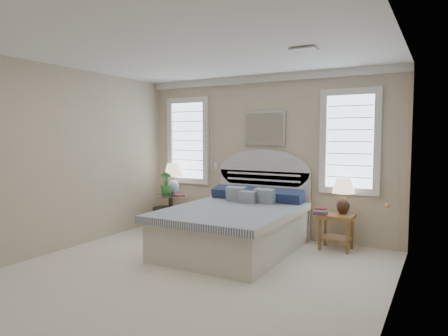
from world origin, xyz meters
TOP-DOWN VIEW (x-y plane):
  - floor at (0.00, 0.00)m, footprint 4.50×5.00m
  - ceiling at (0.00, 0.00)m, footprint 4.50×5.00m
  - wall_back at (0.00, 2.50)m, footprint 4.50×0.02m
  - wall_left at (-2.25, 0.00)m, footprint 0.02×5.00m
  - wall_right at (2.25, 0.00)m, footprint 0.02×5.00m
  - crown_molding at (0.00, 2.46)m, footprint 4.50×0.08m
  - hvac_vent at (1.20, 0.80)m, footprint 0.30×0.20m
  - switch_plate at (-0.95, 2.48)m, footprint 0.08×0.01m
  - window_left at (-1.55, 2.48)m, footprint 0.90×0.06m
  - window_right at (1.40, 2.48)m, footprint 0.90×0.06m
  - painting at (0.00, 2.46)m, footprint 0.74×0.04m
  - closet_door at (2.23, 1.20)m, footprint 0.02×1.80m
  - bed at (0.00, 1.46)m, footprint 1.72×2.28m
  - side_table_left at (-1.65, 2.05)m, footprint 0.56×0.56m
  - nightstand_right at (1.30, 2.15)m, footprint 0.50×0.40m
  - floor_pot at (-1.78, 2.03)m, footprint 0.54×0.54m
  - lamp_left at (-1.68, 2.17)m, footprint 0.45×0.45m
  - lamp_right at (1.37, 2.25)m, footprint 0.43×0.43m
  - potted_plant at (-1.70, 1.99)m, footprint 0.31×0.31m
  - books_left at (-1.43, 1.98)m, footprint 0.22×0.17m
  - books_right at (1.10, 2.02)m, footprint 0.20×0.15m

SIDE VIEW (x-z plane):
  - floor at x=0.00m, z-range -0.01..0.01m
  - floor_pot at x=-1.78m, z-range 0.00..0.39m
  - bed at x=0.00m, z-range -0.35..1.12m
  - nightstand_right at x=1.30m, z-range 0.12..0.65m
  - side_table_left at x=-1.65m, z-range 0.07..0.70m
  - books_right at x=1.10m, z-range 0.53..0.63m
  - books_left at x=-1.43m, z-range 0.63..0.66m
  - potted_plant at x=-1.70m, z-range 0.63..1.06m
  - lamp_right at x=1.37m, z-range 0.59..1.13m
  - lamp_left at x=-1.68m, z-range 0.69..1.26m
  - switch_plate at x=-0.95m, z-range 1.09..1.21m
  - closet_door at x=2.23m, z-range 0.00..2.40m
  - wall_back at x=0.00m, z-range 0.00..2.70m
  - wall_left at x=-2.25m, z-range 0.00..2.70m
  - wall_right at x=2.25m, z-range 0.00..2.70m
  - window_left at x=-1.55m, z-range 0.80..2.40m
  - window_right at x=1.40m, z-range 0.80..2.40m
  - painting at x=0.00m, z-range 1.53..2.11m
  - crown_molding at x=0.00m, z-range 2.58..2.70m
  - hvac_vent at x=1.20m, z-range 2.67..2.69m
  - ceiling at x=0.00m, z-range 2.70..2.71m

